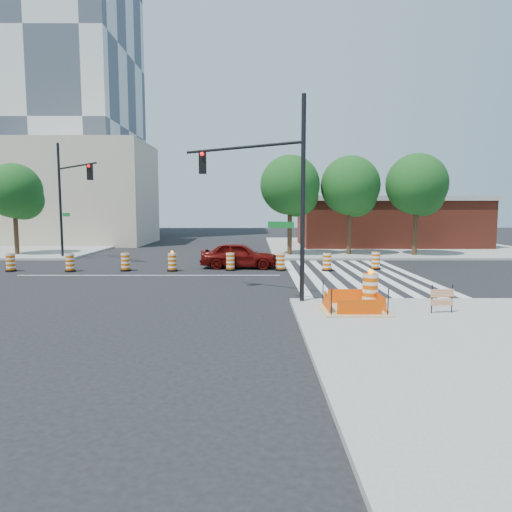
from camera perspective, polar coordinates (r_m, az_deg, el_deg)
The scene contains 25 objects.
ground at distance 25.02m, azimuth -13.26°, elevation -2.38°, with size 120.00×120.00×0.00m, color black.
sidewalk_ne at distance 44.02m, azimuth 16.10°, elevation 1.20°, with size 22.00×22.00×0.15m, color gray.
crosswalk_east at distance 24.94m, azimuth 12.08°, elevation -2.36°, with size 6.75×13.50×0.01m.
lane_centerline at distance 25.02m, azimuth -13.26°, elevation -2.36°, with size 14.00×0.12×0.01m, color silver.
excavation_pit at distance 15.83m, azimuth 12.08°, elevation -6.36°, with size 2.20×2.20×0.90m.
tower_nw at distance 67.93m, azimuth -28.18°, elevation 21.49°, with size 28.00×18.00×45.00m, color silver.
brick_storefront at distance 43.90m, azimuth 16.19°, elevation 4.12°, with size 16.50×8.50×4.60m.
beige_midrise at distance 49.40m, azimuth -21.31°, elevation 7.25°, with size 14.00×10.00×10.00m, color #C0AC93.
red_coupe at distance 27.27m, azimuth -2.10°, elevation 0.12°, with size 1.84×4.58×1.56m, color #560A07.
signal_pole_se at distance 17.58m, azimuth 1.36°, elevation 9.32°, with size 4.74×3.30×7.48m.
signal_pole_nw at distance 33.68m, azimuth -22.34°, elevation 7.77°, with size 4.23×4.46×7.95m.
pit_drum at distance 16.51m, azimuth 14.08°, elevation -4.23°, with size 0.67×0.67×1.31m.
barricade at distance 16.18m, azimuth 22.24°, elevation -4.81°, with size 0.79×0.15×0.94m.
tree_north_b at distance 38.51m, azimuth -27.91°, elevation 6.87°, with size 4.05×4.05×6.89m.
tree_north_c at distance 33.96m, azimuth 4.36°, elevation 8.40°, with size 4.39×4.39×7.46m.
tree_north_d at distance 34.80m, azimuth 11.74°, elevation 8.21°, with size 4.37×4.37×7.43m.
tree_north_e at distance 35.56m, azimuth 19.50°, elevation 8.05°, with size 4.43×4.43×7.53m.
median_drum_1 at distance 29.31m, azimuth -28.33°, elevation -0.78°, with size 0.60×0.60×1.02m.
median_drum_2 at distance 27.80m, azimuth -22.22°, elevation -0.84°, with size 0.60×0.60×1.02m.
median_drum_3 at distance 27.05m, azimuth -16.00°, elevation -0.80°, with size 0.60×0.60×1.02m.
median_drum_4 at distance 26.33m, azimuth -10.42°, elevation -0.83°, with size 0.60×0.60×1.18m.
median_drum_5 at distance 26.23m, azimuth -3.22°, elevation -0.79°, with size 0.60×0.60×1.02m.
median_drum_6 at distance 26.21m, azimuth 3.10°, elevation -0.79°, with size 0.60×0.60×1.02m.
median_drum_7 at distance 26.30m, azimuth 8.87°, elevation -0.83°, with size 0.60×0.60×1.02m.
median_drum_8 at distance 27.54m, azimuth 14.74°, elevation -0.65°, with size 0.60×0.60×1.02m.
Camera 1 is at (5.66, -24.11, 3.57)m, focal length 32.00 mm.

